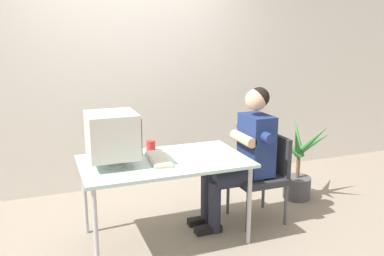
% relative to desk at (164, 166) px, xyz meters
% --- Properties ---
extents(ground_plane, '(12.00, 12.00, 0.00)m').
position_rel_desk_xyz_m(ground_plane, '(0.00, 0.00, -0.66)').
color(ground_plane, gray).
extents(wall_back, '(8.00, 0.10, 3.00)m').
position_rel_desk_xyz_m(wall_back, '(0.30, 1.40, 0.84)').
color(wall_back, silver).
rests_on(wall_back, ground_plane).
extents(desk, '(1.37, 0.79, 0.71)m').
position_rel_desk_xyz_m(desk, '(0.00, 0.00, 0.00)').
color(desk, '#B7B7BC').
rests_on(desk, ground_plane).
extents(crt_monitor, '(0.39, 0.38, 0.42)m').
position_rel_desk_xyz_m(crt_monitor, '(-0.41, 0.01, 0.30)').
color(crt_monitor, silver).
rests_on(crt_monitor, desk).
extents(keyboard, '(0.18, 0.45, 0.03)m').
position_rel_desk_xyz_m(keyboard, '(-0.05, -0.00, 0.07)').
color(keyboard, beige).
rests_on(keyboard, desk).
extents(office_chair, '(0.46, 0.46, 0.81)m').
position_rel_desk_xyz_m(office_chair, '(0.97, 0.04, -0.19)').
color(office_chair, '#4C4C51').
rests_on(office_chair, ground_plane).
extents(person_seated, '(0.74, 0.55, 1.27)m').
position_rel_desk_xyz_m(person_seated, '(0.77, 0.04, 0.02)').
color(person_seated, navy).
rests_on(person_seated, ground_plane).
extents(potted_plant, '(0.74, 0.59, 0.87)m').
position_rel_desk_xyz_m(potted_plant, '(1.58, 0.33, -0.32)').
color(potted_plant, '#4C4C51').
rests_on(potted_plant, ground_plane).
extents(desk_mug, '(0.08, 0.09, 0.10)m').
position_rel_desk_xyz_m(desk_mug, '(-0.04, 0.29, 0.10)').
color(desk_mug, red).
rests_on(desk_mug, desk).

